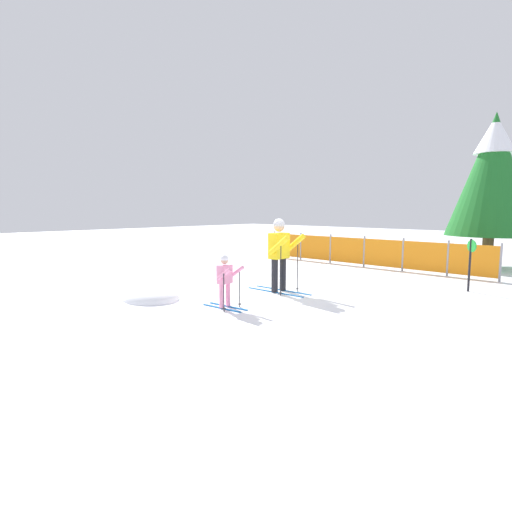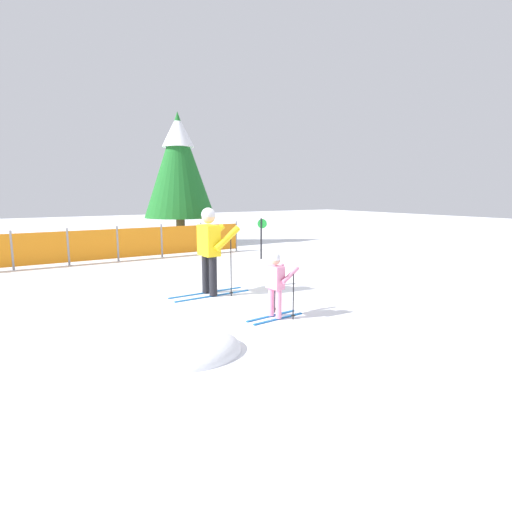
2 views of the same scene
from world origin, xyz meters
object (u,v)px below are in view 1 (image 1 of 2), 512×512
(safety_fence, at_px, (364,251))
(trail_marker, at_px, (470,259))
(conifer_far, at_px, (493,173))
(skier_adult, at_px, (280,248))
(skier_child, at_px, (225,277))

(safety_fence, distance_m, trail_marker, 4.21)
(conifer_far, xyz_separation_m, trail_marker, (0.75, -4.56, -2.29))
(skier_adult, relative_size, safety_fence, 0.21)
(trail_marker, bearing_deg, skier_adult, -135.95)
(safety_fence, bearing_deg, trail_marker, -27.35)
(skier_adult, height_order, trail_marker, skier_adult)
(safety_fence, bearing_deg, conifer_far, 41.42)
(skier_adult, distance_m, trail_marker, 4.39)
(skier_child, relative_size, trail_marker, 0.85)
(conifer_far, bearing_deg, skier_child, -102.89)
(skier_adult, bearing_deg, conifer_far, 70.34)
(trail_marker, bearing_deg, skier_child, -120.66)
(conifer_far, bearing_deg, safety_fence, -138.58)
(skier_child, bearing_deg, conifer_far, 72.02)
(skier_adult, xyz_separation_m, safety_fence, (-0.58, 4.98, -0.50))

